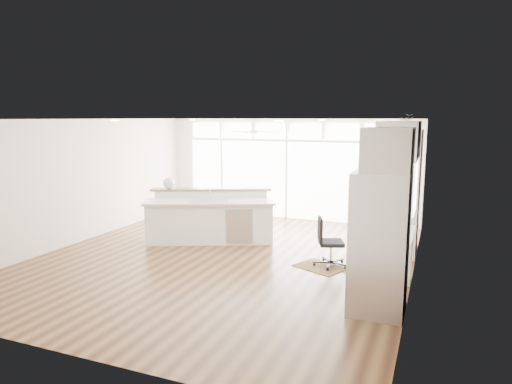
% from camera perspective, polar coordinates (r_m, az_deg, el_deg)
% --- Properties ---
extents(floor, '(7.00, 8.00, 0.02)m').
position_cam_1_polar(floor, '(9.07, -4.06, -8.31)').
color(floor, '#402613').
rests_on(floor, ground).
extents(ceiling, '(7.00, 8.00, 0.02)m').
position_cam_1_polar(ceiling, '(8.65, -4.27, 9.07)').
color(ceiling, white).
rests_on(ceiling, wall_back).
extents(wall_back, '(7.00, 0.04, 2.70)m').
position_cam_1_polar(wall_back, '(12.44, 3.98, 2.90)').
color(wall_back, silver).
rests_on(wall_back, floor).
extents(wall_front, '(7.00, 0.04, 2.70)m').
position_cam_1_polar(wall_front, '(5.53, -22.83, -5.89)').
color(wall_front, silver).
rests_on(wall_front, floor).
extents(wall_left, '(0.04, 8.00, 2.70)m').
position_cam_1_polar(wall_left, '(10.75, -21.16, 1.29)').
color(wall_left, silver).
rests_on(wall_left, floor).
extents(wall_right, '(0.04, 8.00, 2.70)m').
position_cam_1_polar(wall_right, '(7.88, 19.33, -1.32)').
color(wall_right, silver).
rests_on(wall_right, floor).
extents(glass_wall, '(5.80, 0.06, 2.08)m').
position_cam_1_polar(glass_wall, '(12.42, 3.88, 1.50)').
color(glass_wall, white).
rests_on(glass_wall, wall_back).
extents(transom_row, '(5.90, 0.06, 0.40)m').
position_cam_1_polar(transom_row, '(12.31, 3.95, 7.64)').
color(transom_row, white).
rests_on(transom_row, wall_back).
extents(desk_window, '(0.04, 0.85, 0.85)m').
position_cam_1_polar(desk_window, '(8.15, 19.23, 0.45)').
color(desk_window, silver).
rests_on(desk_window, wall_right).
extents(ceiling_fan, '(1.16, 1.16, 0.32)m').
position_cam_1_polar(ceiling_fan, '(11.41, -0.25, 8.04)').
color(ceiling_fan, white).
rests_on(ceiling_fan, ceiling).
extents(recessed_lights, '(3.40, 3.00, 0.02)m').
position_cam_1_polar(recessed_lights, '(8.83, -3.69, 8.95)').
color(recessed_lights, '#EFE3CB').
rests_on(recessed_lights, ceiling).
extents(oven_cabinet, '(0.64, 1.20, 2.50)m').
position_cam_1_polar(oven_cabinet, '(9.69, 17.89, 0.06)').
color(oven_cabinet, white).
rests_on(oven_cabinet, floor).
extents(desk_nook, '(0.72, 1.30, 0.76)m').
position_cam_1_polar(desk_nook, '(8.42, 16.54, -7.31)').
color(desk_nook, white).
rests_on(desk_nook, floor).
extents(upper_cabinets, '(0.64, 1.30, 0.64)m').
position_cam_1_polar(upper_cabinets, '(8.09, 17.47, 6.18)').
color(upper_cabinets, white).
rests_on(upper_cabinets, wall_right).
extents(refrigerator, '(0.76, 0.90, 2.00)m').
position_cam_1_polar(refrigerator, '(6.67, 15.21, -6.06)').
color(refrigerator, silver).
rests_on(refrigerator, floor).
extents(fridge_cabinet, '(0.64, 0.90, 0.60)m').
position_cam_1_polar(fridge_cabinet, '(6.45, 16.23, 5.11)').
color(fridge_cabinet, white).
rests_on(fridge_cabinet, wall_right).
extents(framed_photos, '(0.06, 0.22, 0.80)m').
position_cam_1_polar(framed_photos, '(8.78, 19.39, 0.06)').
color(framed_photos, black).
rests_on(framed_photos, wall_right).
extents(kitchen_island, '(3.05, 2.13, 1.13)m').
position_cam_1_polar(kitchen_island, '(10.13, -5.75, -3.08)').
color(kitchen_island, white).
rests_on(kitchen_island, floor).
extents(rug, '(1.05, 0.92, 0.01)m').
position_cam_1_polar(rug, '(8.60, 8.02, -9.26)').
color(rug, '#382812').
rests_on(rug, floor).
extents(office_chair, '(0.60, 0.58, 0.91)m').
position_cam_1_polar(office_chair, '(8.57, 9.38, -6.22)').
color(office_chair, black).
rests_on(office_chair, floor).
extents(fishbowl, '(0.35, 0.35, 0.26)m').
position_cam_1_polar(fishbowl, '(10.51, -10.83, 1.12)').
color(fishbowl, silver).
rests_on(fishbowl, kitchen_island).
extents(monitor, '(0.13, 0.45, 0.37)m').
position_cam_1_polar(monitor, '(8.29, 16.17, -3.53)').
color(monitor, black).
rests_on(monitor, desk_nook).
extents(keyboard, '(0.13, 0.30, 0.01)m').
position_cam_1_polar(keyboard, '(8.34, 14.95, -4.63)').
color(keyboard, silver).
rests_on(keyboard, desk_nook).
extents(potted_plant, '(0.27, 0.30, 0.24)m').
position_cam_1_polar(potted_plant, '(9.58, 18.30, 8.16)').
color(potted_plant, '#365F29').
rests_on(potted_plant, oven_cabinet).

